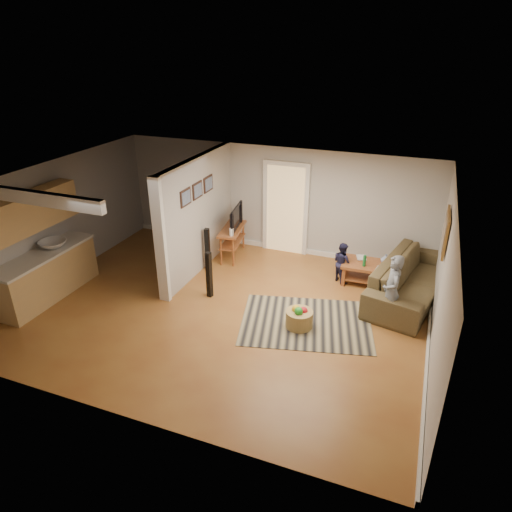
# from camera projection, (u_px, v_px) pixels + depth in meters

# --- Properties ---
(ground) EXTENTS (7.50, 7.50, 0.00)m
(ground) POSITION_uv_depth(u_px,v_px,m) (223.00, 308.00, 8.75)
(ground) COLOR brown
(ground) RESTS_ON ground
(room_shell) EXTENTS (7.54, 6.02, 2.52)m
(room_shell) POSITION_uv_depth(u_px,v_px,m) (180.00, 223.00, 8.82)
(room_shell) COLOR #B2AFAB
(room_shell) RESTS_ON ground
(area_rug) EXTENTS (2.68, 2.22, 0.01)m
(area_rug) POSITION_uv_depth(u_px,v_px,m) (306.00, 322.00, 8.31)
(area_rug) COLOR black
(area_rug) RESTS_ON ground
(sofa) EXTENTS (1.64, 2.89, 0.80)m
(sofa) POSITION_uv_depth(u_px,v_px,m) (408.00, 297.00, 9.15)
(sofa) COLOR #413320
(sofa) RESTS_ON ground
(coffee_table) EXTENTS (1.19, 0.71, 0.70)m
(coffee_table) POSITION_uv_depth(u_px,v_px,m) (372.00, 268.00, 9.48)
(coffee_table) COLOR maroon
(coffee_table) RESTS_ON ground
(tv_console) EXTENTS (0.61, 1.20, 0.99)m
(tv_console) POSITION_uv_depth(u_px,v_px,m) (233.00, 231.00, 10.55)
(tv_console) COLOR maroon
(tv_console) RESTS_ON ground
(speaker_left) EXTENTS (0.11, 0.11, 0.97)m
(speaker_left) POSITION_uv_depth(u_px,v_px,m) (209.00, 275.00, 8.96)
(speaker_left) COLOR black
(speaker_left) RESTS_ON ground
(speaker_right) EXTENTS (0.11, 0.11, 0.97)m
(speaker_right) POSITION_uv_depth(u_px,v_px,m) (207.00, 249.00, 10.04)
(speaker_right) COLOR black
(speaker_right) RESTS_ON ground
(toy_basket) EXTENTS (0.49, 0.49, 0.43)m
(toy_basket) POSITION_uv_depth(u_px,v_px,m) (299.00, 318.00, 8.13)
(toy_basket) COLOR olive
(toy_basket) RESTS_ON ground
(child) EXTENTS (0.46, 0.57, 1.35)m
(child) POSITION_uv_depth(u_px,v_px,m) (387.00, 323.00, 8.31)
(child) COLOR slate
(child) RESTS_ON ground
(toddler) EXTENTS (0.54, 0.53, 0.88)m
(toddler) POSITION_uv_depth(u_px,v_px,m) (340.00, 281.00, 9.76)
(toddler) COLOR #1C1B39
(toddler) RESTS_ON ground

